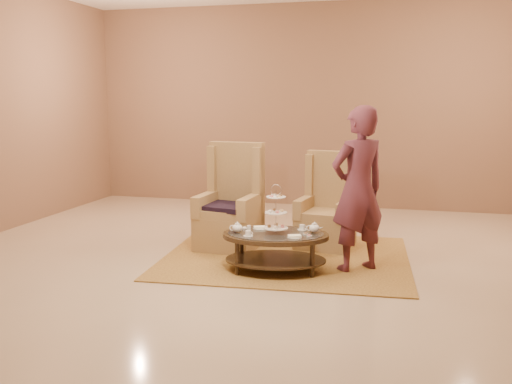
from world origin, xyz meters
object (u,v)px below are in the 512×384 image
(tea_table, at_px, (276,240))
(armchair_right, at_px, (327,215))
(person, at_px, (358,190))
(armchair_left, at_px, (231,212))

(tea_table, distance_m, armchair_right, 1.30)
(tea_table, xyz_separation_m, person, (0.85, 0.27, 0.55))
(armchair_left, distance_m, armchair_right, 1.23)
(person, bearing_deg, tea_table, -22.09)
(tea_table, height_order, armchair_left, armchair_left)
(armchair_left, relative_size, armchair_right, 1.10)
(tea_table, bearing_deg, armchair_right, 62.37)
(tea_table, distance_m, person, 1.05)
(tea_table, height_order, armchair_right, armchair_right)
(armchair_left, xyz_separation_m, armchair_right, (1.18, 0.35, -0.04))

